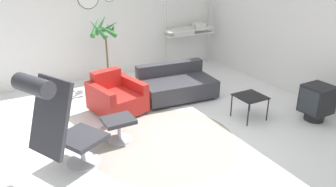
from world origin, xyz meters
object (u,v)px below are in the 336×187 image
Objects in this scene: armchair_red at (116,98)px; side_table at (250,98)px; shelf_unit at (188,30)px; ottoman at (119,125)px; crt_television at (317,101)px; lounge_chair at (57,118)px; potted_plant at (106,49)px; couch_low at (176,85)px.

armchair_red is 2.26m from side_table.
shelf_unit reaches higher than armchair_red.
ottoman is 0.46× the size of armchair_red.
ottoman is at bearing 71.55° from crt_television.
side_table is 3.04m from shelf_unit.
side_table is at bearing 56.65° from crt_television.
lounge_chair is 4.75m from shelf_unit.
ottoman is at bearing -105.10° from potted_plant.
potted_plant is (-0.95, 1.23, 0.55)m from couch_low.
potted_plant is (1.51, 2.73, -0.00)m from lounge_chair.
side_table is 1.08m from crt_television.
shelf_unit reaches higher than lounge_chair.
crt_television is (3.97, -0.47, -0.45)m from lounge_chair.
side_table is at bearing -59.53° from potted_plant.
shelf_unit reaches higher than side_table.
crt_television is at bearing 55.99° from lounge_chair.
couch_low is (1.26, 0.12, -0.04)m from armchair_red.
lounge_chair is 1.39× the size of armchair_red.
crt_television is (2.78, -1.86, 0.07)m from armchair_red.
potted_plant reaches higher than crt_television.
shelf_unit reaches higher than potted_plant.
couch_low is 2.49m from crt_television.
lounge_chair is 3.05× the size of ottoman.
couch_low is at bearing 172.85° from armchair_red.
side_table is (1.86, -1.29, 0.10)m from armchair_red.
ottoman is at bearing 170.49° from side_table.
side_table is (3.06, 0.10, -0.41)m from lounge_chair.
couch_low reaches higher than side_table.
lounge_chair is 1.91m from armchair_red.
potted_plant reaches higher than ottoman.
lounge_chair reaches higher than ottoman.
shelf_unit is (0.60, 2.93, 0.54)m from side_table.
couch_low is 2.06m from shelf_unit.
couch_low is at bearing -128.16° from shelf_unit.
potted_plant is 2.17m from shelf_unit.
lounge_chair is 0.94× the size of couch_low.
shelf_unit is (1.20, 1.53, 0.68)m from couch_low.
couch_low is 1.64m from potted_plant.
armchair_red is at bearing 54.57° from crt_television.
ottoman is 0.98× the size of side_table.
shelf_unit reaches higher than couch_low.
shelf_unit is at bearing 7.96° from potted_plant.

